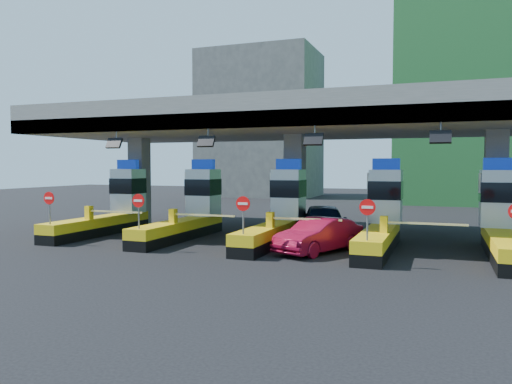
% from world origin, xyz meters
% --- Properties ---
extents(ground, '(120.00, 120.00, 0.00)m').
position_xyz_m(ground, '(0.00, 0.00, 0.00)').
color(ground, black).
rests_on(ground, ground).
extents(toll_canopy, '(28.00, 12.09, 7.00)m').
position_xyz_m(toll_canopy, '(0.00, 2.87, 6.13)').
color(toll_canopy, slate).
rests_on(toll_canopy, ground).
extents(toll_lane_far_left, '(4.43, 8.00, 4.16)m').
position_xyz_m(toll_lane_far_left, '(-10.00, 0.28, 1.40)').
color(toll_lane_far_left, black).
rests_on(toll_lane_far_left, ground).
extents(toll_lane_left, '(4.43, 8.00, 4.16)m').
position_xyz_m(toll_lane_left, '(-5.00, 0.28, 1.40)').
color(toll_lane_left, black).
rests_on(toll_lane_left, ground).
extents(toll_lane_center, '(4.43, 8.00, 4.16)m').
position_xyz_m(toll_lane_center, '(0.00, 0.28, 1.40)').
color(toll_lane_center, black).
rests_on(toll_lane_center, ground).
extents(toll_lane_right, '(4.43, 8.00, 4.16)m').
position_xyz_m(toll_lane_right, '(5.00, 0.28, 1.40)').
color(toll_lane_right, black).
rests_on(toll_lane_right, ground).
extents(toll_lane_far_right, '(4.43, 8.00, 4.16)m').
position_xyz_m(toll_lane_far_right, '(10.00, 0.28, 1.40)').
color(toll_lane_far_right, black).
rests_on(toll_lane_far_right, ground).
extents(bg_building_scaffold, '(18.00, 12.00, 28.00)m').
position_xyz_m(bg_building_scaffold, '(12.00, 32.00, 14.00)').
color(bg_building_scaffold, '#1E5926').
rests_on(bg_building_scaffold, ground).
extents(bg_building_concrete, '(14.00, 10.00, 18.00)m').
position_xyz_m(bg_building_concrete, '(-14.00, 36.00, 9.00)').
color(bg_building_concrete, '#4C4C49').
rests_on(bg_building_concrete, ground).
extents(van, '(3.58, 5.79, 1.84)m').
position_xyz_m(van, '(1.99, 1.44, 0.92)').
color(van, black).
rests_on(van, ground).
extents(red_car, '(3.34, 4.85, 1.51)m').
position_xyz_m(red_car, '(2.60, -2.20, 0.76)').
color(red_car, maroon).
rests_on(red_car, ground).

